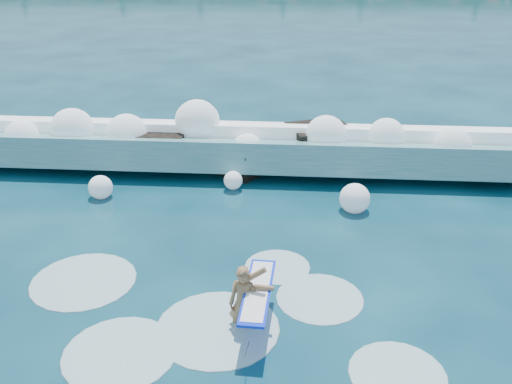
# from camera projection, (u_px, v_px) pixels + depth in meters

# --- Properties ---
(ground) EXTENTS (200.00, 200.00, 0.00)m
(ground) POSITION_uv_depth(u_px,v_px,m) (186.00, 272.00, 13.35)
(ground) COLOR #062A37
(ground) RESTS_ON ground
(breaking_wave) EXTENTS (19.45, 2.97, 1.68)m
(breaking_wave) POSITION_uv_depth(u_px,v_px,m) (224.00, 148.00, 19.12)
(breaking_wave) COLOR teal
(breaking_wave) RESTS_ON ground
(rock_cluster) EXTENTS (8.14, 3.40, 1.40)m
(rock_cluster) POSITION_uv_depth(u_px,v_px,m) (229.00, 149.00, 19.46)
(rock_cluster) COLOR black
(rock_cluster) RESTS_ON ground
(surfer_with_board) EXTENTS (0.91, 2.84, 1.64)m
(surfer_with_board) POSITION_uv_depth(u_px,v_px,m) (247.00, 301.00, 11.32)
(surfer_with_board) COLOR #8D6441
(surfer_with_board) RESTS_ON ground
(wave_spray) EXTENTS (15.36, 4.82, 2.17)m
(wave_spray) POSITION_uv_depth(u_px,v_px,m) (210.00, 137.00, 18.82)
(wave_spray) COLOR white
(wave_spray) RESTS_ON ground
(surf_foam) EXTENTS (8.83, 5.15, 0.13)m
(surf_foam) POSITION_uv_depth(u_px,v_px,m) (199.00, 315.00, 11.88)
(surf_foam) COLOR silver
(surf_foam) RESTS_ON ground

